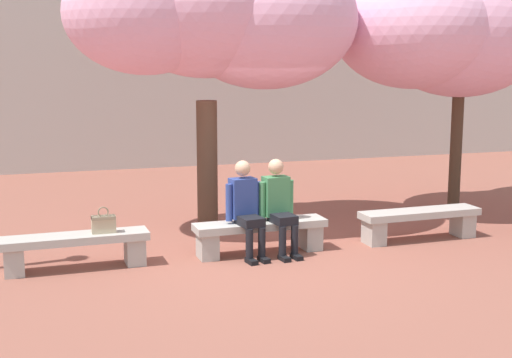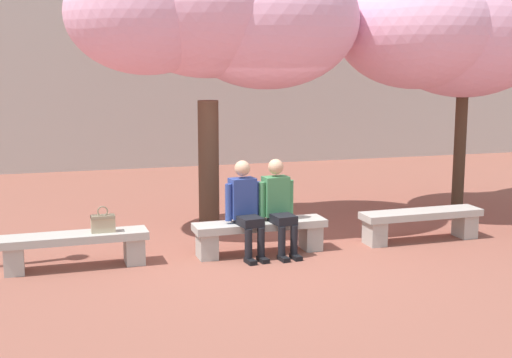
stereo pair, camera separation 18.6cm
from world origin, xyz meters
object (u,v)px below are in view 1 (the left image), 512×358
at_px(stone_bench_west_end, 76,246).
at_px(cherry_tree_secondary, 459,28).
at_px(cherry_tree_main, 218,15).
at_px(stone_bench_center, 420,220).
at_px(stone_bench_near_west, 260,232).
at_px(handbag, 104,223).
at_px(person_seated_right, 279,203).
at_px(person_seated_left, 246,205).

bearing_deg(stone_bench_west_end, cherry_tree_secondary, 13.75).
bearing_deg(cherry_tree_main, stone_bench_center, -27.86).
distance_m(stone_bench_near_west, handbag, 2.11).
bearing_deg(person_seated_right, handbag, 178.93).
bearing_deg(cherry_tree_secondary, person_seated_left, -158.83).
relative_size(stone_bench_west_end, cherry_tree_main, 0.42).
distance_m(handbag, cherry_tree_secondary, 6.75).
relative_size(stone_bench_west_end, person_seated_right, 1.42).
height_order(stone_bench_near_west, person_seated_right, person_seated_right).
bearing_deg(stone_bench_center, handbag, -179.88).
relative_size(stone_bench_center, cherry_tree_main, 0.42).
distance_m(stone_bench_near_west, cherry_tree_main, 3.28).
relative_size(stone_bench_near_west, person_seated_left, 1.42).
relative_size(person_seated_right, cherry_tree_main, 0.30).
distance_m(stone_bench_near_west, person_seated_right, 0.47).
distance_m(person_seated_right, cherry_tree_main, 2.98).
bearing_deg(cherry_tree_secondary, handbag, -165.39).
xyz_separation_m(stone_bench_center, person_seated_left, (-2.67, -0.05, 0.39)).
height_order(stone_bench_center, person_seated_left, person_seated_left).
relative_size(person_seated_left, handbag, 3.81).
xyz_separation_m(person_seated_left, handbag, (-1.86, 0.04, -0.12)).
distance_m(person_seated_right, cherry_tree_secondary, 4.73).
height_order(stone_bench_west_end, handbag, handbag).
relative_size(stone_bench_west_end, stone_bench_near_west, 1.00).
xyz_separation_m(stone_bench_near_west, person_seated_right, (0.24, -0.05, 0.39)).
xyz_separation_m(handbag, cherry_tree_secondary, (6.05, 1.58, 2.54)).
bearing_deg(cherry_tree_main, stone_bench_near_west, -81.44).
bearing_deg(person_seated_right, stone_bench_west_end, 178.87).
distance_m(stone_bench_west_end, handbag, 0.45).
height_order(stone_bench_near_west, stone_bench_center, same).
xyz_separation_m(stone_bench_near_west, handbag, (-2.09, -0.01, 0.28)).
xyz_separation_m(stone_bench_west_end, cherry_tree_main, (2.23, 1.40, 2.95)).
bearing_deg(stone_bench_west_end, person_seated_right, -1.13).
bearing_deg(cherry_tree_secondary, cherry_tree_main, -177.74).
relative_size(person_seated_left, cherry_tree_main, 0.30).
height_order(stone_bench_center, handbag, handbag).
height_order(stone_bench_west_end, person_seated_left, person_seated_left).
bearing_deg(stone_bench_center, person_seated_left, -178.87).
bearing_deg(stone_bench_center, cherry_tree_main, 152.14).
height_order(stone_bench_west_end, cherry_tree_secondary, cherry_tree_secondary).
bearing_deg(cherry_tree_main, cherry_tree_secondary, 2.26).
distance_m(person_seated_left, cherry_tree_secondary, 5.10).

